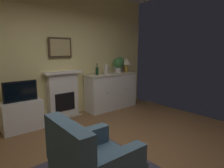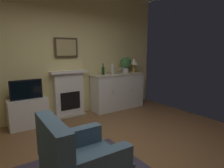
{
  "view_description": "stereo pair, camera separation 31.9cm",
  "coord_description": "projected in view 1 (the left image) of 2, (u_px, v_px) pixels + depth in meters",
  "views": [
    {
      "loc": [
        -1.78,
        -1.98,
        1.6
      ],
      "look_at": [
        0.35,
        0.58,
        1.0
      ],
      "focal_mm": 31.03,
      "sensor_mm": 36.0,
      "label": 1
    },
    {
      "loc": [
        -1.52,
        -2.17,
        1.6
      ],
      "look_at": [
        0.35,
        0.58,
        1.0
      ],
      "focal_mm": 31.03,
      "sensor_mm": 36.0,
      "label": 2
    }
  ],
  "objects": [
    {
      "name": "wine_glass_right",
      "position": [
        115.0,
        69.0,
        5.25
      ],
      "size": [
        0.07,
        0.07,
        0.16
      ],
      "color": "silver",
      "rests_on": "sideboard_cabinet"
    },
    {
      "name": "tv_set",
      "position": [
        20.0,
        91.0,
        3.75
      ],
      "size": [
        0.62,
        0.07,
        0.4
      ],
      "color": "black",
      "rests_on": "tv_cabinet"
    },
    {
      "name": "framed_picture",
      "position": [
        60.0,
        48.0,
        4.39
      ],
      "size": [
        0.55,
        0.04,
        0.45
      ],
      "color": "#473323"
    },
    {
      "name": "table_lamp",
      "position": [
        126.0,
        62.0,
        5.48
      ],
      "size": [
        0.26,
        0.26,
        0.4
      ],
      "color": "#B79338",
      "rests_on": "sideboard_cabinet"
    },
    {
      "name": "potted_plant_small",
      "position": [
        119.0,
        64.0,
        5.35
      ],
      "size": [
        0.3,
        0.3,
        0.43
      ],
      "color": "beige",
      "rests_on": "sideboard_cabinet"
    },
    {
      "name": "wall_rear",
      "position": [
        51.0,
        54.0,
        4.36
      ],
      "size": [
        5.64,
        0.06,
        2.97
      ],
      "primitive_type": "cube",
      "color": "#EAD68C",
      "rests_on": "ground_plane"
    },
    {
      "name": "fireplace_unit",
      "position": [
        63.0,
        95.0,
        4.55
      ],
      "size": [
        0.87,
        0.3,
        1.1
      ],
      "color": "white",
      "rests_on": "ground_plane"
    },
    {
      "name": "wine_glass_left",
      "position": [
        108.0,
        69.0,
        5.14
      ],
      "size": [
        0.07,
        0.07,
        0.16
      ],
      "color": "silver",
      "rests_on": "sideboard_cabinet"
    },
    {
      "name": "wine_bottle",
      "position": [
        97.0,
        71.0,
        4.92
      ],
      "size": [
        0.08,
        0.08,
        0.29
      ],
      "color": "#193F1E",
      "rests_on": "sideboard_cabinet"
    },
    {
      "name": "armchair",
      "position": [
        92.0,
        165.0,
        2.06
      ],
      "size": [
        0.82,
        0.79,
        0.92
      ],
      "color": "#3F596B",
      "rests_on": "ground_plane"
    },
    {
      "name": "wine_glass_center",
      "position": [
        114.0,
        69.0,
        5.13
      ],
      "size": [
        0.07,
        0.07,
        0.16
      ],
      "color": "silver",
      "rests_on": "sideboard_cabinet"
    },
    {
      "name": "ground_plane",
      "position": [
        119.0,
        161.0,
        2.9
      ],
      "size": [
        5.64,
        4.64,
        0.1
      ],
      "primitive_type": "cube",
      "color": "brown",
      "rests_on": "ground"
    },
    {
      "name": "vase_decorative",
      "position": [
        106.0,
        69.0,
        4.98
      ],
      "size": [
        0.11,
        0.11,
        0.28
      ],
      "color": "beige",
      "rests_on": "sideboard_cabinet"
    },
    {
      "name": "tv_cabinet",
      "position": [
        22.0,
        116.0,
        3.85
      ],
      "size": [
        0.75,
        0.42,
        0.59
      ],
      "color": "white",
      "rests_on": "ground_plane"
    },
    {
      "name": "sideboard_cabinet",
      "position": [
        111.0,
        91.0,
        5.26
      ],
      "size": [
        1.48,
        0.49,
        0.95
      ],
      "color": "white",
      "rests_on": "ground_plane"
    }
  ]
}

